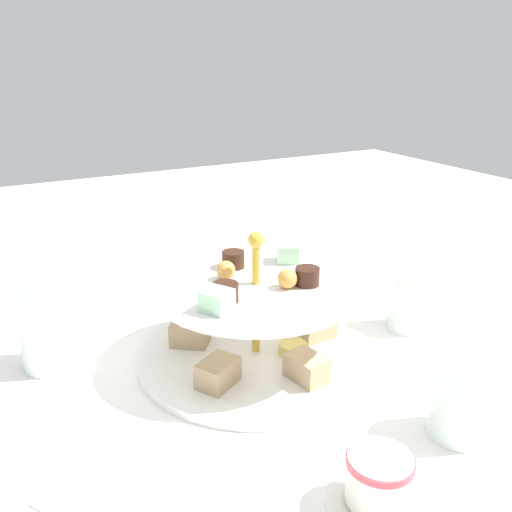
{
  "coord_description": "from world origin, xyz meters",
  "views": [
    {
      "loc": [
        -0.3,
        -0.55,
        0.37
      ],
      "look_at": [
        0.0,
        0.0,
        0.14
      ],
      "focal_mm": 39.17,
      "sensor_mm": 36.0,
      "label": 1
    }
  ],
  "objects_px": {
    "teacup_with_saucer": "(378,482)",
    "water_glass_mid_back": "(410,300)",
    "water_glass_tall_right": "(46,320)",
    "butter_knife_left": "(215,271)",
    "water_glass_short_left": "(462,400)",
    "tiered_serving_stand": "(256,326)"
  },
  "relations": [
    {
      "from": "water_glass_tall_right",
      "to": "teacup_with_saucer",
      "type": "height_order",
      "value": "water_glass_tall_right"
    },
    {
      "from": "butter_knife_left",
      "to": "water_glass_mid_back",
      "type": "distance_m",
      "value": 0.36
    },
    {
      "from": "tiered_serving_stand",
      "to": "teacup_with_saucer",
      "type": "relative_size",
      "value": 3.39
    },
    {
      "from": "water_glass_short_left",
      "to": "teacup_with_saucer",
      "type": "xyz_separation_m",
      "value": [
        -0.14,
        -0.04,
        -0.02
      ]
    },
    {
      "from": "tiered_serving_stand",
      "to": "butter_knife_left",
      "type": "distance_m",
      "value": 0.31
    },
    {
      "from": "water_glass_short_left",
      "to": "butter_knife_left",
      "type": "relative_size",
      "value": 0.48
    },
    {
      "from": "teacup_with_saucer",
      "to": "tiered_serving_stand",
      "type": "bearing_deg",
      "value": 84.09
    },
    {
      "from": "tiered_serving_stand",
      "to": "water_glass_short_left",
      "type": "relative_size",
      "value": 3.75
    },
    {
      "from": "teacup_with_saucer",
      "to": "butter_knife_left",
      "type": "distance_m",
      "value": 0.58
    },
    {
      "from": "tiered_serving_stand",
      "to": "water_glass_short_left",
      "type": "height_order",
      "value": "tiered_serving_stand"
    },
    {
      "from": "tiered_serving_stand",
      "to": "butter_knife_left",
      "type": "height_order",
      "value": "tiered_serving_stand"
    },
    {
      "from": "butter_knife_left",
      "to": "water_glass_short_left",
      "type": "bearing_deg",
      "value": 101.56
    },
    {
      "from": "water_glass_tall_right",
      "to": "water_glass_short_left",
      "type": "xyz_separation_m",
      "value": [
        0.34,
        -0.34,
        -0.02
      ]
    },
    {
      "from": "water_glass_tall_right",
      "to": "butter_knife_left",
      "type": "relative_size",
      "value": 0.73
    },
    {
      "from": "water_glass_mid_back",
      "to": "teacup_with_saucer",
      "type": "bearing_deg",
      "value": -137.14
    },
    {
      "from": "water_glass_mid_back",
      "to": "water_glass_tall_right",
      "type": "bearing_deg",
      "value": 163.44
    },
    {
      "from": "butter_knife_left",
      "to": "teacup_with_saucer",
      "type": "bearing_deg",
      "value": 87.6
    },
    {
      "from": "teacup_with_saucer",
      "to": "water_glass_mid_back",
      "type": "xyz_separation_m",
      "value": [
        0.26,
        0.24,
        0.02
      ]
    },
    {
      "from": "water_glass_mid_back",
      "to": "water_glass_short_left",
      "type": "bearing_deg",
      "value": -120.65
    },
    {
      "from": "water_glass_tall_right",
      "to": "teacup_with_saucer",
      "type": "bearing_deg",
      "value": -61.26
    },
    {
      "from": "tiered_serving_stand",
      "to": "butter_knife_left",
      "type": "xyz_separation_m",
      "value": [
        0.08,
        0.3,
        -0.04
      ]
    },
    {
      "from": "water_glass_short_left",
      "to": "tiered_serving_stand",
      "type": "bearing_deg",
      "value": 115.15
    }
  ]
}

